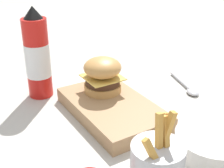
{
  "coord_description": "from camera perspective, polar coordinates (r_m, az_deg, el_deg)",
  "views": [
    {
      "loc": [
        0.56,
        -0.35,
        0.41
      ],
      "look_at": [
        -0.01,
        0.01,
        0.09
      ],
      "focal_mm": 50.0,
      "sensor_mm": 36.0,
      "label": 1
    }
  ],
  "objects": [
    {
      "name": "ground_plane",
      "position": [
        0.78,
        -0.11,
        -6.22
      ],
      "size": [
        6.0,
        6.0,
        0.0
      ],
      "primitive_type": "plane",
      "color": "#B7B2A8"
    },
    {
      "name": "fries_basket",
      "position": [
        0.56,
        8.24,
        -14.82
      ],
      "size": [
        0.09,
        0.09,
        0.16
      ],
      "color": "#B7B7BC",
      "rests_on": "ground_plane"
    },
    {
      "name": "ketchup_bottle",
      "position": [
        0.86,
        -13.48,
        4.89
      ],
      "size": [
        0.07,
        0.07,
        0.25
      ],
      "color": "red",
      "rests_on": "ground_plane"
    },
    {
      "name": "serving_board",
      "position": [
        0.78,
        -0.0,
        -4.51
      ],
      "size": [
        0.29,
        0.17,
        0.04
      ],
      "color": "#A37A51",
      "rests_on": "ground_plane"
    },
    {
      "name": "burger",
      "position": [
        0.81,
        -1.74,
        1.72
      ],
      "size": [
        0.1,
        0.1,
        0.09
      ],
      "color": "tan",
      "rests_on": "serving_board"
    },
    {
      "name": "spoon",
      "position": [
        0.93,
        13.95,
        -0.9
      ],
      "size": [
        0.16,
        0.06,
        0.01
      ],
      "rotation": [
        0.0,
        0.0,
        6.0
      ],
      "color": "#B2B2B7",
      "rests_on": "ground_plane"
    },
    {
      "name": "side_bowl",
      "position": [
        0.68,
        17.95,
        -10.35
      ],
      "size": [
        0.16,
        0.16,
        0.05
      ],
      "color": "silver",
      "rests_on": "ground_plane"
    }
  ]
}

